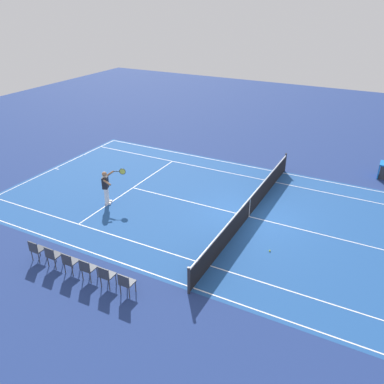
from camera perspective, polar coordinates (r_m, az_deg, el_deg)
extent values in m
plane|color=navy|center=(18.16, 8.18, -3.52)|extent=(60.00, 60.00, 0.00)
cube|color=#1E4C93|center=(18.16, 8.18, -3.51)|extent=(24.20, 11.40, 0.00)
cube|color=white|center=(24.26, -19.20, 3.24)|extent=(0.05, 11.00, 0.01)
cube|color=white|center=(22.90, 12.96, 2.71)|extent=(23.80, 0.05, 0.01)
cube|color=white|center=(13.99, 0.13, -13.66)|extent=(23.80, 0.05, 0.01)
cube|color=white|center=(21.67, 11.95, 1.40)|extent=(23.80, 0.05, 0.01)
cube|color=white|center=(14.96, 2.63, -10.58)|extent=(23.80, 0.05, 0.01)
cube|color=white|center=(20.82, -8.54, 0.62)|extent=(0.05, 8.22, 0.01)
cube|color=white|center=(18.16, 8.18, -3.50)|extent=(12.80, 0.05, 0.01)
cube|color=white|center=(24.15, -18.95, 3.18)|extent=(0.30, 0.05, 0.01)
cylinder|color=#2D2D33|center=(22.97, 13.30, 4.19)|extent=(0.10, 0.10, 1.08)
cylinder|color=#2D2D33|center=(13.44, -0.48, -12.65)|extent=(0.10, 0.10, 1.08)
cube|color=black|center=(17.95, 8.27, -2.30)|extent=(0.02, 11.60, 0.88)
cube|color=white|center=(17.71, 8.38, -0.86)|extent=(0.04, 11.60, 0.06)
cube|color=white|center=(17.95, 8.27, -2.30)|extent=(0.04, 0.06, 0.88)
cylinder|color=white|center=(19.23, -12.32, -0.55)|extent=(0.15, 0.15, 0.74)
cube|color=white|center=(19.40, -12.04, -1.62)|extent=(0.30, 0.21, 0.09)
cylinder|color=white|center=(19.44, -12.14, -0.23)|extent=(0.15, 0.15, 0.74)
cube|color=white|center=(19.60, -11.86, -1.29)|extent=(0.30, 0.21, 0.09)
cube|color=black|center=(19.05, -12.42, 1.35)|extent=(0.37, 0.44, 0.56)
sphere|color=#9E704C|center=(18.88, -12.55, 2.54)|extent=(0.23, 0.23, 0.23)
cylinder|color=#9E704C|center=(18.71, -12.16, 1.33)|extent=(0.42, 0.13, 0.26)
cylinder|color=#9E704C|center=(19.12, -11.80, 2.59)|extent=(0.37, 0.35, 0.30)
cylinder|color=#232326|center=(19.05, -10.87, 2.95)|extent=(0.27, 0.15, 0.04)
torus|color=#232326|center=(18.98, -10.02, 2.94)|extent=(0.30, 0.15, 0.31)
cylinder|color=#C6D84C|center=(18.98, -10.02, 2.94)|extent=(0.25, 0.11, 0.27)
sphere|color=#CCE01E|center=(15.96, 11.16, -8.33)|extent=(0.07, 0.07, 0.07)
cylinder|color=#38383D|center=(14.01, -9.39, -12.86)|extent=(0.04, 0.04, 0.44)
cylinder|color=#38383D|center=(13.84, -8.16, -13.35)|extent=(0.04, 0.04, 0.44)
cylinder|color=#38383D|center=(13.80, -10.29, -13.68)|extent=(0.04, 0.04, 0.44)
cylinder|color=#38383D|center=(13.62, -9.05, -14.18)|extent=(0.04, 0.04, 0.44)
cube|color=#333842|center=(13.66, -9.30, -12.74)|extent=(0.44, 0.44, 0.04)
cube|color=#333842|center=(13.40, -9.88, -12.48)|extent=(0.44, 0.04, 0.40)
cylinder|color=#38383D|center=(14.43, -12.09, -11.78)|extent=(0.04, 0.04, 0.44)
cylinder|color=#38383D|center=(14.24, -10.93, -12.25)|extent=(0.04, 0.04, 0.44)
cylinder|color=#38383D|center=(14.23, -13.01, -12.54)|extent=(0.04, 0.04, 0.44)
cylinder|color=#38383D|center=(14.03, -11.84, -13.03)|extent=(0.04, 0.04, 0.44)
cube|color=#333842|center=(14.08, -12.06, -11.64)|extent=(0.44, 0.44, 0.04)
cube|color=#333842|center=(13.83, -12.67, -11.36)|extent=(0.44, 0.04, 0.40)
cylinder|color=#38383D|center=(14.89, -14.60, -10.74)|extent=(0.04, 0.04, 0.44)
cylinder|color=#38383D|center=(14.69, -13.52, -11.19)|extent=(0.04, 0.04, 0.44)
cylinder|color=#38383D|center=(14.69, -15.53, -11.46)|extent=(0.04, 0.04, 0.44)
cylinder|color=#38383D|center=(14.48, -14.45, -11.93)|extent=(0.04, 0.04, 0.44)
cube|color=#333842|center=(14.54, -14.64, -10.58)|extent=(0.44, 0.44, 0.04)
cube|color=#333842|center=(14.30, -15.27, -10.28)|extent=(0.44, 0.04, 0.40)
cylinder|color=#38383D|center=(15.38, -16.95, -9.75)|extent=(0.04, 0.04, 0.44)
cylinder|color=#38383D|center=(15.16, -15.94, -10.17)|extent=(0.04, 0.04, 0.44)
cylinder|color=#38383D|center=(15.18, -17.88, -10.42)|extent=(0.04, 0.04, 0.44)
cylinder|color=#38383D|center=(14.97, -16.87, -10.87)|extent=(0.04, 0.04, 0.44)
cube|color=#333842|center=(15.03, -17.03, -9.57)|extent=(0.44, 0.44, 0.04)
cube|color=#333842|center=(14.80, -17.68, -9.26)|extent=(0.44, 0.04, 0.40)
cylinder|color=#38383D|center=(15.89, -19.13, -8.80)|extent=(0.04, 0.04, 0.44)
cylinder|color=#38383D|center=(15.67, -18.20, -9.21)|extent=(0.04, 0.04, 0.44)
cylinder|color=#38383D|center=(15.71, -20.06, -9.43)|extent=(0.04, 0.04, 0.44)
cylinder|color=#38383D|center=(15.48, -19.13, -9.86)|extent=(0.04, 0.04, 0.44)
cube|color=#333842|center=(15.55, -19.26, -8.60)|extent=(0.44, 0.44, 0.04)
cube|color=#333842|center=(15.32, -19.91, -8.29)|extent=(0.44, 0.04, 0.40)
cylinder|color=#38383D|center=(16.43, -21.17, -7.90)|extent=(0.04, 0.04, 0.44)
cylinder|color=#38383D|center=(16.20, -20.30, -8.29)|extent=(0.04, 0.04, 0.44)
cylinder|color=#38383D|center=(16.25, -22.09, -8.50)|extent=(0.04, 0.04, 0.44)
cylinder|color=#38383D|center=(16.01, -21.22, -8.90)|extent=(0.04, 0.04, 0.44)
cube|color=#333842|center=(16.09, -21.33, -7.69)|extent=(0.44, 0.44, 0.04)
cube|color=#333842|center=(15.87, -21.99, -7.37)|extent=(0.44, 0.04, 0.40)
cube|color=blue|center=(24.02, 25.40, 2.94)|extent=(0.06, 0.84, 0.84)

